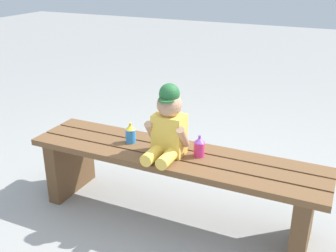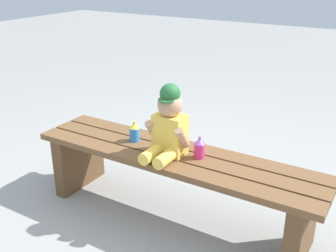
# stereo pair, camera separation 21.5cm
# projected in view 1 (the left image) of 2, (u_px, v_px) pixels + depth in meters

# --- Properties ---
(ground_plane) EXTENTS (16.00, 16.00, 0.00)m
(ground_plane) POSITION_uv_depth(u_px,v_px,m) (173.00, 216.00, 2.42)
(ground_plane) COLOR #999993
(park_bench) EXTENTS (1.70, 0.39, 0.42)m
(park_bench) POSITION_uv_depth(u_px,v_px,m) (173.00, 173.00, 2.31)
(park_bench) COLOR brown
(park_bench) RESTS_ON ground_plane
(child_figure) EXTENTS (0.23, 0.27, 0.40)m
(child_figure) POSITION_uv_depth(u_px,v_px,m) (168.00, 125.00, 2.18)
(child_figure) COLOR #F2C64C
(child_figure) RESTS_ON park_bench
(sippy_cup_left) EXTENTS (0.06, 0.06, 0.12)m
(sippy_cup_left) POSITION_uv_depth(u_px,v_px,m) (131.00, 133.00, 2.37)
(sippy_cup_left) COLOR #338CE5
(sippy_cup_left) RESTS_ON park_bench
(sippy_cup_right) EXTENTS (0.06, 0.06, 0.12)m
(sippy_cup_right) POSITION_uv_depth(u_px,v_px,m) (199.00, 146.00, 2.20)
(sippy_cup_right) COLOR #E5337F
(sippy_cup_right) RESTS_ON park_bench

